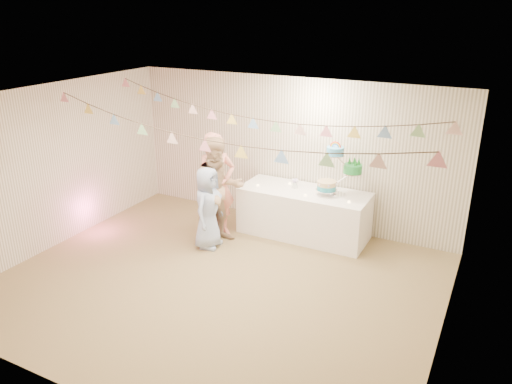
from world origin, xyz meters
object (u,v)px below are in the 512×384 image
at_px(cake_stand, 338,174).
at_px(person_adult_a, 217,186).
at_px(person_adult_b, 218,191).
at_px(person_child, 208,208).
at_px(table, 304,213).

relative_size(cake_stand, person_adult_a, 0.47).
xyz_separation_m(person_adult_b, person_child, (-0.06, -0.24, -0.22)).
distance_m(person_adult_a, person_child, 0.50).
distance_m(cake_stand, person_child, 2.16).
bearing_deg(person_adult_b, cake_stand, -22.60).
height_order(table, person_adult_b, person_adult_b).
bearing_deg(person_adult_a, table, -25.51).
xyz_separation_m(person_adult_a, person_adult_b, (0.16, -0.20, -0.00)).
height_order(table, cake_stand, cake_stand).
bearing_deg(cake_stand, person_adult_b, -151.67).
height_order(cake_stand, person_child, cake_stand).
relative_size(table, person_child, 1.59).
relative_size(table, person_adult_a, 1.20).
distance_m(table, person_child, 1.66).
bearing_deg(person_child, cake_stand, -62.43).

